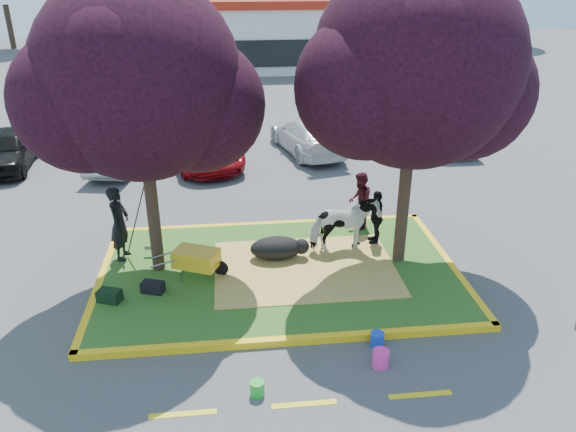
{
  "coord_description": "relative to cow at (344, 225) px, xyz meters",
  "views": [
    {
      "loc": [
        -1.06,
        -11.29,
        6.78
      ],
      "look_at": [
        0.25,
        0.5,
        1.29
      ],
      "focal_mm": 35.0,
      "sensor_mm": 36.0,
      "label": 1
    }
  ],
  "objects": [
    {
      "name": "ground",
      "position": [
        -1.66,
        -0.76,
        -0.85
      ],
      "size": [
        90.0,
        90.0,
        0.0
      ],
      "primitive_type": "plane",
      "color": "#424244",
      "rests_on": "ground"
    },
    {
      "name": "median_island",
      "position": [
        -1.66,
        -0.76,
        -0.77
      ],
      "size": [
        8.0,
        5.0,
        0.15
      ],
      "primitive_type": "cube",
      "color": "#275B1C",
      "rests_on": "ground"
    },
    {
      "name": "curb_near",
      "position": [
        -1.66,
        -3.34,
        -0.77
      ],
      "size": [
        8.3,
        0.16,
        0.15
      ],
      "primitive_type": "cube",
      "color": "yellow",
      "rests_on": "ground"
    },
    {
      "name": "curb_far",
      "position": [
        -1.66,
        1.82,
        -0.77
      ],
      "size": [
        8.3,
        0.16,
        0.15
      ],
      "primitive_type": "cube",
      "color": "yellow",
      "rests_on": "ground"
    },
    {
      "name": "curb_left",
      "position": [
        -5.74,
        -0.76,
        -0.77
      ],
      "size": [
        0.16,
        5.3,
        0.15
      ],
      "primitive_type": "cube",
      "color": "yellow",
      "rests_on": "ground"
    },
    {
      "name": "curb_right",
      "position": [
        2.42,
        -0.76,
        -0.77
      ],
      "size": [
        0.16,
        5.3,
        0.15
      ],
      "primitive_type": "cube",
      "color": "yellow",
      "rests_on": "ground"
    },
    {
      "name": "straw_bedding",
      "position": [
        -1.06,
        -0.76,
        -0.69
      ],
      "size": [
        4.2,
        3.0,
        0.01
      ],
      "primitive_type": "cube",
      "color": "tan",
      "rests_on": "median_island"
    },
    {
      "name": "tree_purple_left",
      "position": [
        -4.44,
        -0.38,
        3.51
      ],
      "size": [
        5.06,
        4.2,
        6.51
      ],
      "color": "black",
      "rests_on": "median_island"
    },
    {
      "name": "tree_purple_right",
      "position": [
        1.26,
        -0.58,
        3.71
      ],
      "size": [
        5.3,
        4.4,
        6.82
      ],
      "color": "black",
      "rests_on": "median_island"
    },
    {
      "name": "fire_lane_stripe_a",
      "position": [
        -3.66,
        -4.96,
        -0.84
      ],
      "size": [
        1.1,
        0.12,
        0.01
      ],
      "primitive_type": "cube",
      "color": "yellow",
      "rests_on": "ground"
    },
    {
      "name": "fire_lane_stripe_b",
      "position": [
        -1.66,
        -4.96,
        -0.84
      ],
      "size": [
        1.1,
        0.12,
        0.01
      ],
      "primitive_type": "cube",
      "color": "yellow",
      "rests_on": "ground"
    },
    {
      "name": "fire_lane_stripe_c",
      "position": [
        0.34,
        -4.96,
        -0.84
      ],
      "size": [
        1.1,
        0.12,
        0.01
      ],
      "primitive_type": "cube",
      "color": "yellow",
      "rests_on": "ground"
    },
    {
      "name": "retail_building",
      "position": [
        0.34,
        27.23,
        1.4
      ],
      "size": [
        20.4,
        8.4,
        4.4
      ],
      "color": "silver",
      "rests_on": "ground"
    },
    {
      "name": "cow",
      "position": [
        0.0,
        0.0,
        0.0
      ],
      "size": [
        1.76,
        1.04,
        1.39
      ],
      "primitive_type": "imported",
      "rotation": [
        0.0,
        0.0,
        1.75
      ],
      "color": "white",
      "rests_on": "median_island"
    },
    {
      "name": "calf",
      "position": [
        -1.68,
        -0.19,
        -0.42
      ],
      "size": [
        1.43,
        1.13,
        0.54
      ],
      "primitive_type": "ellipsoid",
      "rotation": [
        0.0,
        0.0,
        0.39
      ],
      "color": "black",
      "rests_on": "median_island"
    },
    {
      "name": "handler",
      "position": [
        -5.36,
        0.27,
        0.21
      ],
      "size": [
        0.55,
        0.73,
        1.82
      ],
      "primitive_type": "imported",
      "rotation": [
        0.0,
        0.0,
        1.38
      ],
      "color": "black",
      "rests_on": "median_island"
    },
    {
      "name": "visitor_a",
      "position": [
        0.67,
        1.26,
        0.08
      ],
      "size": [
        0.79,
        0.9,
        1.55
      ],
      "primitive_type": "imported",
      "rotation": [
        0.0,
        0.0,
        -1.88
      ],
      "color": "#44131E",
      "rests_on": "median_island"
    },
    {
      "name": "visitor_b",
      "position": [
        0.9,
        0.38,
        0.01
      ],
      "size": [
        0.42,
        0.85,
        1.41
      ],
      "primitive_type": "imported",
      "rotation": [
        0.0,
        0.0,
        -1.66
      ],
      "color": "black",
      "rests_on": "median_island"
    },
    {
      "name": "wheelbarrow",
      "position": [
        -3.54,
        -0.84,
        -0.24
      ],
      "size": [
        1.74,
        0.93,
        0.66
      ],
      "rotation": [
        0.0,
        0.0,
        -0.41
      ],
      "color": "black",
      "rests_on": "median_island"
    },
    {
      "name": "gear_bag_dark",
      "position": [
        -4.48,
        -1.4,
        -0.57
      ],
      "size": [
        0.54,
        0.41,
        0.24
      ],
      "primitive_type": "cube",
      "rotation": [
        0.0,
        0.0,
        -0.34
      ],
      "color": "black",
      "rests_on": "median_island"
    },
    {
      "name": "gear_bag_green",
      "position": [
        -5.36,
        -1.66,
        -0.57
      ],
      "size": [
        0.55,
        0.45,
        0.25
      ],
      "primitive_type": "cube",
      "rotation": [
        0.0,
        0.0,
        -0.36
      ],
      "color": "black",
      "rests_on": "median_island"
    },
    {
      "name": "bucket_green",
      "position": [
        -2.42,
        -4.64,
        -0.71
      ],
      "size": [
        0.25,
        0.25,
        0.27
      ],
      "primitive_type": "cylinder",
      "rotation": [
        0.0,
        0.0,
        0.0
      ],
      "color": "green",
      "rests_on": "ground"
    },
    {
      "name": "bucket_pink",
      "position": [
        -0.14,
        -4.15,
        -0.68
      ],
      "size": [
        0.31,
        0.31,
        0.33
      ],
      "primitive_type": "cylinder",
      "rotation": [
        0.0,
        0.0,
        0.02
      ],
      "color": "#FF38A6",
      "rests_on": "ground"
    },
    {
      "name": "bucket_blue",
      "position": [
        -0.05,
        -3.56,
        -0.71
      ],
      "size": [
        0.34,
        0.34,
        0.28
      ],
      "primitive_type": "cylinder",
      "rotation": [
        0.0,
        0.0,
        0.34
      ],
      "color": "blue",
      "rests_on": "ground"
    },
    {
      "name": "car_black",
      "position": [
        -10.39,
        7.71,
        -0.17
      ],
      "size": [
        1.93,
        4.08,
        1.35
      ],
      "primitive_type": "imported",
      "rotation": [
        0.0,
        0.0,
        0.09
      ],
      "color": "black",
      "rests_on": "ground"
    },
    {
      "name": "car_silver",
      "position": [
        -6.41,
        7.31,
        -0.18
      ],
      "size": [
        2.15,
        4.26,
        1.34
      ],
      "primitive_type": "imported",
      "rotation": [
        0.0,
        0.0,
        2.95
      ],
      "color": "#95989D",
      "rests_on": "ground"
    },
    {
      "name": "car_red",
      "position": [
        -3.65,
        7.38,
        -0.2
      ],
      "size": [
        3.37,
        5.08,
        1.3
      ],
      "primitive_type": "imported",
      "rotation": [
        0.0,
        0.0,
        0.29
      ],
      "color": "maroon",
      "rests_on": "ground"
    },
    {
      "name": "car_white",
      "position": [
        0.29,
        8.27,
        -0.19
      ],
      "size": [
        2.81,
        4.79,
        1.3
      ],
      "primitive_type": "imported",
      "rotation": [
        0.0,
        0.0,
        3.38
      ],
      "color": "silver",
      "rests_on": "ground"
    },
    {
      "name": "car_grey",
      "position": [
        5.68,
        8.61,
        -0.09
      ],
      "size": [
        1.64,
        4.61,
        1.51
      ],
      "primitive_type": "imported",
      "rotation": [
        0.0,
        0.0,
        -0.01
      ],
      "color": "slate",
      "rests_on": "ground"
    }
  ]
}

